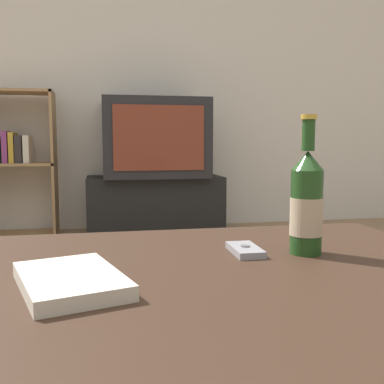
{
  "coord_description": "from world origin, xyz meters",
  "views": [
    {
      "loc": [
        -0.11,
        -0.75,
        0.7
      ],
      "look_at": [
        0.12,
        0.4,
        0.57
      ],
      "focal_mm": 42.0,
      "sensor_mm": 36.0,
      "label": 1
    }
  ],
  "objects_px": {
    "bookshelf": "(17,159)",
    "cell_phone": "(245,250)",
    "tv_stand": "(155,205)",
    "television": "(154,138)",
    "beer_bottle": "(307,204)",
    "table_book": "(70,280)"
  },
  "relations": [
    {
      "from": "bookshelf",
      "to": "cell_phone",
      "type": "height_order",
      "value": "bookshelf"
    },
    {
      "from": "tv_stand",
      "to": "television",
      "type": "height_order",
      "value": "television"
    },
    {
      "from": "beer_bottle",
      "to": "cell_phone",
      "type": "relative_size",
      "value": 2.53
    },
    {
      "from": "bookshelf",
      "to": "beer_bottle",
      "type": "relative_size",
      "value": 3.82
    },
    {
      "from": "bookshelf",
      "to": "cell_phone",
      "type": "relative_size",
      "value": 9.68
    },
    {
      "from": "television",
      "to": "cell_phone",
      "type": "bearing_deg",
      "value": -92.35
    },
    {
      "from": "bookshelf",
      "to": "beer_bottle",
      "type": "bearing_deg",
      "value": -69.01
    },
    {
      "from": "cell_phone",
      "to": "table_book",
      "type": "height_order",
      "value": "table_book"
    },
    {
      "from": "bookshelf",
      "to": "cell_phone",
      "type": "xyz_separation_m",
      "value": [
        0.92,
        -2.69,
        -0.1
      ]
    },
    {
      "from": "bookshelf",
      "to": "table_book",
      "type": "height_order",
      "value": "bookshelf"
    },
    {
      "from": "tv_stand",
      "to": "cell_phone",
      "type": "distance_m",
      "value": 2.62
    },
    {
      "from": "television",
      "to": "table_book",
      "type": "distance_m",
      "value": 2.81
    },
    {
      "from": "bookshelf",
      "to": "television",
      "type": "bearing_deg",
      "value": -4.89
    },
    {
      "from": "bookshelf",
      "to": "cell_phone",
      "type": "bearing_deg",
      "value": -71.1
    },
    {
      "from": "television",
      "to": "table_book",
      "type": "height_order",
      "value": "television"
    },
    {
      "from": "tv_stand",
      "to": "table_book",
      "type": "relative_size",
      "value": 4.08
    },
    {
      "from": "cell_phone",
      "to": "bookshelf",
      "type": "bearing_deg",
      "value": 109.55
    },
    {
      "from": "television",
      "to": "beer_bottle",
      "type": "xyz_separation_m",
      "value": [
        0.01,
        -2.63,
        -0.16
      ]
    },
    {
      "from": "beer_bottle",
      "to": "table_book",
      "type": "height_order",
      "value": "beer_bottle"
    },
    {
      "from": "table_book",
      "to": "television",
      "type": "bearing_deg",
      "value": 64.04
    },
    {
      "from": "television",
      "to": "bookshelf",
      "type": "distance_m",
      "value": 1.04
    },
    {
      "from": "television",
      "to": "tv_stand",
      "type": "bearing_deg",
      "value": 90.0
    }
  ]
}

